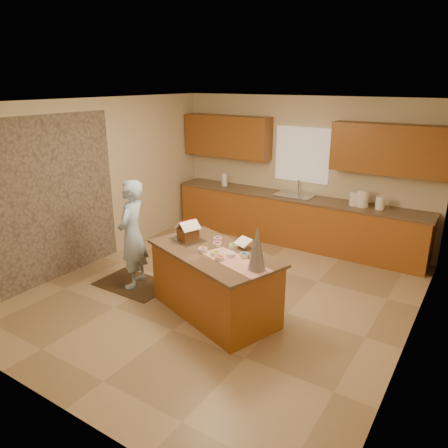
{
  "coord_description": "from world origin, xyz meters",
  "views": [
    {
      "loc": [
        3.03,
        -4.68,
        2.96
      ],
      "look_at": [
        -0.1,
        0.2,
        1.0
      ],
      "focal_mm": 34.23,
      "sensor_mm": 36.0,
      "label": 1
    }
  ],
  "objects": [
    {
      "name": "upper_cabinet_left",
      "position": [
        -1.55,
        2.57,
        1.9
      ],
      "size": [
        1.85,
        0.35,
        0.8
      ],
      "primitive_type": "cube",
      "color": "brown",
      "rests_on": "wall_back"
    },
    {
      "name": "gingerbread_house",
      "position": [
        -0.32,
        -0.36,
        1.01
      ],
      "size": [
        0.34,
        0.34,
        0.27
      ],
      "color": "brown",
      "rests_on": "baking_tray"
    },
    {
      "name": "upper_cabinet_right",
      "position": [
        1.55,
        2.57,
        1.9
      ],
      "size": [
        1.85,
        0.35,
        0.8
      ],
      "primitive_type": "cube",
      "color": "brown",
      "rests_on": "wall_back"
    },
    {
      "name": "floor",
      "position": [
        0.0,
        0.0,
        0.0
      ],
      "size": [
        5.5,
        5.5,
        0.0
      ],
      "primitive_type": "plane",
      "color": "tan",
      "rests_on": "ground"
    },
    {
      "name": "back_counter_top",
      "position": [
        0.0,
        2.45,
        0.9
      ],
      "size": [
        4.85,
        0.63,
        0.04
      ],
      "primitive_type": "cube",
      "color": "brown",
      "rests_on": "back_counter_base"
    },
    {
      "name": "canister_a",
      "position": [
        1.11,
        2.45,
        1.04
      ],
      "size": [
        0.17,
        0.17,
        0.24
      ],
      "primitive_type": "cylinder",
      "color": "white",
      "rests_on": "back_counter_top"
    },
    {
      "name": "stone_accent",
      "position": [
        -2.48,
        -0.8,
        1.25
      ],
      "size": [
        0.0,
        2.5,
        2.5
      ],
      "primitive_type": "plane",
      "rotation": [
        1.57,
        0.0,
        1.57
      ],
      "color": "gray",
      "rests_on": "wall_left"
    },
    {
      "name": "canister_c",
      "position": [
        1.54,
        2.45,
        1.03
      ],
      "size": [
        0.15,
        0.15,
        0.22
      ],
      "primitive_type": "cylinder",
      "color": "white",
      "rests_on": "back_counter_top"
    },
    {
      "name": "wall_front",
      "position": [
        0.0,
        -2.75,
        1.35
      ],
      "size": [
        5.5,
        5.5,
        0.0
      ],
      "primitive_type": "plane",
      "color": "beige",
      "rests_on": "floor"
    },
    {
      "name": "paper_towel",
      "position": [
        -1.53,
        2.45,
        1.05
      ],
      "size": [
        0.12,
        0.12,
        0.26
      ],
      "primitive_type": "cylinder",
      "color": "white",
      "rests_on": "back_counter_top"
    },
    {
      "name": "window_curtain",
      "position": [
        0.0,
        2.72,
        1.65
      ],
      "size": [
        1.05,
        0.03,
        1.0
      ],
      "primitive_type": "cube",
      "color": "white",
      "rests_on": "wall_back"
    },
    {
      "name": "back_counter_base",
      "position": [
        0.0,
        2.45,
        0.44
      ],
      "size": [
        4.8,
        0.6,
        0.88
      ],
      "primitive_type": "cube",
      "color": "brown",
      "rests_on": "floor"
    },
    {
      "name": "island_base",
      "position": [
        0.19,
        -0.49,
        0.42
      ],
      "size": [
        1.91,
        1.38,
        0.84
      ],
      "primitive_type": "cube",
      "rotation": [
        0.0,
        0.0,
        -0.33
      ],
      "color": "brown",
      "rests_on": "floor"
    },
    {
      "name": "ceiling",
      "position": [
        0.0,
        0.0,
        2.7
      ],
      "size": [
        5.5,
        5.5,
        0.0
      ],
      "primitive_type": "plane",
      "color": "silver",
      "rests_on": "floor"
    },
    {
      "name": "boy",
      "position": [
        -1.25,
        -0.48,
        0.82
      ],
      "size": [
        0.57,
        0.69,
        1.62
      ],
      "primitive_type": "imported",
      "rotation": [
        0.0,
        0.0,
        -1.22
      ],
      "color": "#A4C5E9",
      "rests_on": "rug"
    },
    {
      "name": "wall_left",
      "position": [
        -2.5,
        0.0,
        1.35
      ],
      "size": [
        5.5,
        5.5,
        0.0
      ],
      "primitive_type": "plane",
      "color": "beige",
      "rests_on": "floor"
    },
    {
      "name": "canister_b",
      "position": [
        1.25,
        2.45,
        1.06
      ],
      "size": [
        0.2,
        0.2,
        0.28
      ],
      "primitive_type": "cylinder",
      "color": "white",
      "rests_on": "back_counter_top"
    },
    {
      "name": "tinsel_tree",
      "position": [
        0.92,
        -0.69,
        1.15
      ],
      "size": [
        0.27,
        0.27,
        0.53
      ],
      "primitive_type": "cone",
      "rotation": [
        0.0,
        0.0,
        -0.33
      ],
      "color": "#B9BAC6",
      "rests_on": "island_top"
    },
    {
      "name": "wall_right",
      "position": [
        2.5,
        0.0,
        1.35
      ],
      "size": [
        5.5,
        5.5,
        0.0
      ],
      "primitive_type": "plane",
      "color": "beige",
      "rests_on": "floor"
    },
    {
      "name": "cookbook",
      "position": [
        0.45,
        -0.19,
        0.97
      ],
      "size": [
        0.25,
        0.22,
        0.09
      ],
      "primitive_type": "cube",
      "rotation": [
        -1.13,
        0.0,
        -0.33
      ],
      "color": "white",
      "rests_on": "island_top"
    },
    {
      "name": "faucet",
      "position": [
        0.0,
        2.63,
        1.06
      ],
      "size": [
        0.03,
        0.03,
        0.28
      ],
      "primitive_type": "cylinder",
      "color": "silver",
      "rests_on": "back_counter_top"
    },
    {
      "name": "rug",
      "position": [
        -1.3,
        -0.48,
        0.01
      ],
      "size": [
        1.1,
        0.72,
        0.01
      ],
      "primitive_type": "cube",
      "color": "black",
      "rests_on": "floor"
    },
    {
      "name": "baking_tray",
      "position": [
        -0.32,
        -0.36,
        0.89
      ],
      "size": [
        0.52,
        0.45,
        0.02
      ],
      "primitive_type": "cube",
      "rotation": [
        0.0,
        0.0,
        -0.33
      ],
      "color": "silver",
      "rests_on": "island_top"
    },
    {
      "name": "island_top",
      "position": [
        0.19,
        -0.49,
        0.86
      ],
      "size": [
        2.01,
        1.48,
        0.04
      ],
      "primitive_type": "cube",
      "rotation": [
        0.0,
        0.0,
        -0.33
      ],
      "color": "brown",
      "rests_on": "island_base"
    },
    {
      "name": "wall_back",
      "position": [
        0.0,
        2.75,
        1.35
      ],
      "size": [
        5.5,
        5.5,
        0.0
      ],
      "primitive_type": "plane",
      "color": "beige",
      "rests_on": "floor"
    },
    {
      "name": "table_runner",
      "position": [
        0.6,
        -0.63,
        0.88
      ],
      "size": [
        1.02,
        0.64,
        0.01
      ],
      "primitive_type": "cube",
      "rotation": [
        0.0,
        0.0,
        -0.33
      ],
      "color": "#B62A0D",
      "rests_on": "island_top"
    },
    {
      "name": "candy_bowls",
      "position": [
        0.29,
        -0.45,
        0.91
      ],
      "size": [
        0.7,
        0.64,
        0.05
      ],
      "color": "teal",
      "rests_on": "island_top"
    },
    {
      "name": "sink",
      "position": [
        0.0,
        2.45,
        0.89
      ],
      "size": [
        0.7,
        0.45,
        0.12
      ],
      "primitive_type": "cube",
      "color": "silver",
      "rests_on": "back_counter_top"
    }
  ]
}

